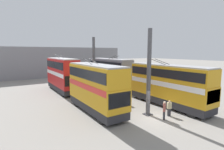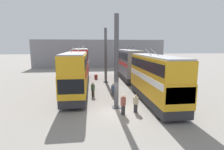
% 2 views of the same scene
% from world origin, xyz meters
% --- Properties ---
extents(ground_plane, '(240.00, 240.00, 0.00)m').
position_xyz_m(ground_plane, '(0.00, 0.00, 0.00)').
color(ground_plane, gray).
extents(depot_back_wall, '(0.50, 36.00, 7.56)m').
position_xyz_m(depot_back_wall, '(33.13, 0.00, 3.78)').
color(depot_back_wall, gray).
rests_on(depot_back_wall, ground_plane).
extents(support_column_near, '(0.76, 0.76, 8.66)m').
position_xyz_m(support_column_near, '(1.07, 0.00, 4.20)').
color(support_column_near, '#4C4C51').
rests_on(support_column_near, ground_plane).
extents(support_column_far, '(0.76, 0.76, 8.66)m').
position_xyz_m(support_column_far, '(13.17, 0.00, 4.20)').
color(support_column_far, '#4C4C51').
rests_on(support_column_far, ground_plane).
extents(bus_left_near, '(10.62, 2.54, 5.52)m').
position_xyz_m(bus_left_near, '(2.02, -4.09, 2.80)').
color(bus_left_near, black).
rests_on(bus_left_near, ground_plane).
extents(bus_left_far, '(10.86, 2.54, 5.81)m').
position_xyz_m(bus_left_far, '(15.09, -4.09, 2.96)').
color(bus_left_far, black).
rests_on(bus_left_far, ground_plane).
extents(bus_right_near, '(9.06, 2.54, 5.73)m').
position_xyz_m(bus_right_near, '(4.74, 4.09, 2.91)').
color(bus_right_near, black).
rests_on(bus_right_near, ground_plane).
extents(bus_right_far, '(9.67, 2.54, 6.00)m').
position_xyz_m(bus_right_far, '(16.40, 4.09, 3.05)').
color(bus_right_far, black).
rests_on(bus_right_far, ground_plane).
extents(person_aisle_midway, '(0.46, 0.47, 1.54)m').
position_xyz_m(person_aisle_midway, '(4.93, -0.17, 0.80)').
color(person_aisle_midway, '#384251').
rests_on(person_aisle_midway, ground_plane).
extents(person_by_right_row, '(0.48, 0.45, 1.66)m').
position_xyz_m(person_by_right_row, '(5.14, 2.17, 0.87)').
color(person_by_right_row, '#473D33').
rests_on(person_by_right_row, ground_plane).
extents(person_aisle_foreground, '(0.46, 0.47, 1.79)m').
position_xyz_m(person_aisle_foreground, '(-0.75, -0.34, 0.96)').
color(person_aisle_foreground, '#2D2D33').
rests_on(person_aisle_foreground, ground_plane).
extents(person_by_left_row, '(0.41, 0.48, 1.61)m').
position_xyz_m(person_by_left_row, '(-0.35, -1.53, 0.85)').
color(person_by_left_row, '#2D2D33').
rests_on(person_by_left_row, ground_plane).
extents(oil_drum, '(0.58, 0.58, 0.85)m').
position_xyz_m(oil_drum, '(16.10, 1.52, 0.42)').
color(oil_drum, '#933828').
rests_on(oil_drum, ground_plane).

